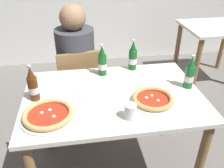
{
  "coord_description": "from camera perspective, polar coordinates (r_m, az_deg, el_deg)",
  "views": [
    {
      "loc": [
        -0.21,
        -1.32,
        1.64
      ],
      "look_at": [
        0.0,
        0.05,
        0.8
      ],
      "focal_mm": 37.98,
      "sensor_mm": 36.0,
      "label": 1
    }
  ],
  "objects": [
    {
      "name": "napkin_with_cutlery",
      "position": [
        1.65,
        -8.78,
        -1.89
      ],
      "size": [
        0.23,
        0.23,
        0.01
      ],
      "color": "white",
      "rests_on": "dining_table_main"
    },
    {
      "name": "ground_plane",
      "position": [
        2.12,
        0.22,
        -19.59
      ],
      "size": [
        8.0,
        8.0,
        0.0
      ],
      "primitive_type": "plane",
      "color": "slate"
    },
    {
      "name": "beer_bottle_center",
      "position": [
        1.8,
        -2.36,
        5.26
      ],
      "size": [
        0.07,
        0.07,
        0.25
      ],
      "color": "#14591E",
      "rests_on": "dining_table_main"
    },
    {
      "name": "paper_cup",
      "position": [
        1.38,
        4.46,
        -6.6
      ],
      "size": [
        0.07,
        0.07,
        0.09
      ],
      "primitive_type": "cylinder",
      "color": "white",
      "rests_on": "dining_table_main"
    },
    {
      "name": "pizza_marinara_far",
      "position": [
        1.54,
        9.79,
        -3.66
      ],
      "size": [
        0.29,
        0.29,
        0.04
      ],
      "color": "white",
      "rests_on": "dining_table_main"
    },
    {
      "name": "pizza_margherita_near",
      "position": [
        1.44,
        -15.11,
        -7.2
      ],
      "size": [
        0.33,
        0.33,
        0.04
      ],
      "color": "white",
      "rests_on": "dining_table_main"
    },
    {
      "name": "dining_table_main",
      "position": [
        1.67,
        0.27,
        -5.69
      ],
      "size": [
        1.2,
        0.8,
        0.75
      ],
      "color": "silver",
      "rests_on": "ground_plane"
    },
    {
      "name": "dining_table_background",
      "position": [
        3.3,
        23.49,
        10.08
      ],
      "size": [
        0.8,
        0.7,
        0.75
      ],
      "color": "silver",
      "rests_on": "ground_plane"
    },
    {
      "name": "beer_bottle_right",
      "position": [
        1.89,
        5.03,
        6.49
      ],
      "size": [
        0.07,
        0.07,
        0.25
      ],
      "color": "#14591E",
      "rests_on": "dining_table_main"
    },
    {
      "name": "beer_bottle_left",
      "position": [
        1.59,
        -18.52,
        -0.34
      ],
      "size": [
        0.07,
        0.07,
        0.25
      ],
      "color": "#512D0F",
      "rests_on": "dining_table_main"
    },
    {
      "name": "beer_bottle_extra",
      "position": [
        1.72,
        18.2,
        2.28
      ],
      "size": [
        0.07,
        0.07,
        0.25
      ],
      "color": "#196B2D",
      "rests_on": "dining_table_main"
    },
    {
      "name": "diner_seated",
      "position": [
        2.25,
        -8.34,
        2.76
      ],
      "size": [
        0.34,
        0.34,
        1.21
      ],
      "color": "#2D3342",
      "rests_on": "ground_plane"
    },
    {
      "name": "chair_behind_table",
      "position": [
        2.25,
        -7.85,
        -0.09
      ],
      "size": [
        0.45,
        0.45,
        0.85
      ],
      "rotation": [
        0.0,
        0.0,
        3.29
      ],
      "color": "olive",
      "rests_on": "ground_plane"
    }
  ]
}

